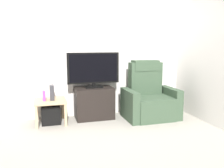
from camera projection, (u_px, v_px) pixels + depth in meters
name	position (u px, v px, depth m)	size (l,w,h in m)	color
ground_plane	(107.00, 133.00, 3.84)	(6.40, 6.40, 0.00)	#9E998E
wall_back	(92.00, 49.00, 4.70)	(6.40, 0.06, 2.60)	silver
wall_side	(213.00, 49.00, 4.15)	(0.06, 4.48, 2.60)	silver
tv_stand	(94.00, 103.00, 4.59)	(0.71, 0.44, 0.59)	black
television	(93.00, 69.00, 4.50)	(0.97, 0.20, 0.65)	black
recliner_armchair	(149.00, 98.00, 4.64)	(0.98, 0.78, 1.08)	#384C38
side_table	(50.00, 103.00, 4.29)	(0.54, 0.54, 0.42)	tan
subwoofer_box	(51.00, 114.00, 4.32)	(0.33, 0.33, 0.33)	black
book_upright	(44.00, 96.00, 4.21)	(0.05, 0.12, 0.17)	purple
game_console	(52.00, 92.00, 4.27)	(0.07, 0.20, 0.26)	#333338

